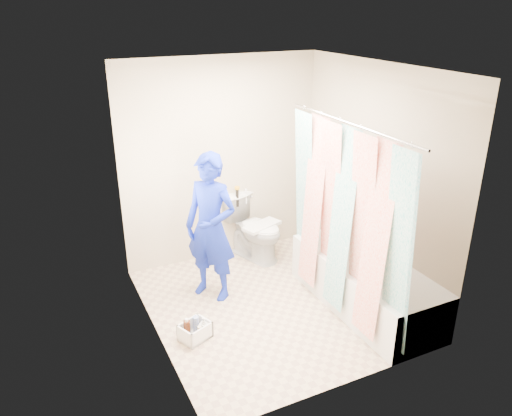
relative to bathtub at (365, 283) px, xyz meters
name	(u,v)px	position (x,y,z in m)	size (l,w,h in m)	color
floor	(271,305)	(-0.85, 0.43, -0.27)	(2.60, 2.60, 0.00)	tan
ceiling	(275,68)	(-0.85, 0.43, 2.13)	(2.40, 2.60, 0.02)	white
wall_back	(222,161)	(-0.85, 1.73, 0.93)	(2.40, 0.02, 2.40)	tan
wall_front	(355,256)	(-0.85, -0.88, 0.93)	(2.40, 0.02, 2.40)	tan
wall_left	(149,220)	(-2.05, 0.43, 0.93)	(0.02, 2.60, 2.40)	tan
wall_right	(375,180)	(0.35, 0.43, 0.93)	(0.02, 2.60, 2.40)	tan
bathtub	(365,283)	(0.00, 0.00, 0.00)	(0.70, 1.75, 0.50)	silver
curtain_rod	(350,124)	(-0.33, 0.00, 1.68)	(0.02, 0.02, 1.90)	silver
shower_curtain	(343,222)	(-0.33, 0.00, 0.75)	(0.06, 1.75, 1.80)	white
toilet	(254,228)	(-0.55, 1.47, 0.12)	(0.44, 0.76, 0.78)	white
tank_lid	(262,226)	(-0.51, 1.35, 0.19)	(0.48, 0.21, 0.04)	silver
tank_internals	(240,195)	(-0.66, 1.65, 0.50)	(0.18, 0.10, 0.25)	black
plumber	(211,228)	(-1.32, 0.89, 0.52)	(0.57, 0.38, 1.57)	#102CA7
cleaning_caddy	(196,331)	(-1.75, 0.24, -0.19)	(0.33, 0.30, 0.21)	white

